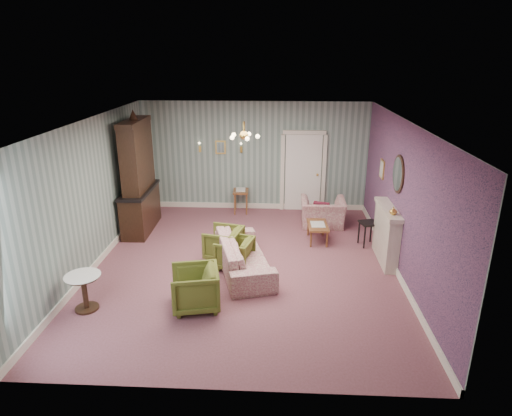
# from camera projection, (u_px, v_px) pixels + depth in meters

# --- Properties ---
(floor) EXTENTS (7.00, 7.00, 0.00)m
(floor) POSITION_uv_depth(u_px,v_px,m) (245.00, 265.00, 8.96)
(floor) COLOR #814B57
(floor) RESTS_ON ground
(ceiling) EXTENTS (7.00, 7.00, 0.00)m
(ceiling) POSITION_uv_depth(u_px,v_px,m) (244.00, 121.00, 7.99)
(ceiling) COLOR white
(ceiling) RESTS_ON ground
(wall_back) EXTENTS (6.00, 0.00, 6.00)m
(wall_back) POSITION_uv_depth(u_px,v_px,m) (255.00, 157.00, 11.76)
(wall_back) COLOR slate
(wall_back) RESTS_ON ground
(wall_front) EXTENTS (6.00, 0.00, 6.00)m
(wall_front) POSITION_uv_depth(u_px,v_px,m) (222.00, 291.00, 5.18)
(wall_front) COLOR slate
(wall_front) RESTS_ON ground
(wall_left) EXTENTS (0.00, 7.00, 7.00)m
(wall_left) POSITION_uv_depth(u_px,v_px,m) (91.00, 195.00, 8.62)
(wall_left) COLOR slate
(wall_left) RESTS_ON ground
(wall_right) EXTENTS (0.00, 7.00, 7.00)m
(wall_right) POSITION_uv_depth(u_px,v_px,m) (403.00, 200.00, 8.32)
(wall_right) COLOR slate
(wall_right) RESTS_ON ground
(wall_right_floral) EXTENTS (0.00, 7.00, 7.00)m
(wall_right_floral) POSITION_uv_depth(u_px,v_px,m) (402.00, 200.00, 8.32)
(wall_right_floral) COLOR #A4527B
(wall_right_floral) RESTS_ON ground
(door) EXTENTS (1.12, 0.12, 2.16)m
(door) POSITION_uv_depth(u_px,v_px,m) (303.00, 171.00, 11.79)
(door) COLOR white
(door) RESTS_ON floor
(olive_chair_a) EXTENTS (0.86, 0.90, 0.79)m
(olive_chair_a) POSITION_uv_depth(u_px,v_px,m) (195.00, 286.00, 7.37)
(olive_chair_a) COLOR #585D20
(olive_chair_a) RESTS_ON floor
(olive_chair_b) EXTENTS (0.77, 0.80, 0.68)m
(olive_chair_b) POSITION_uv_depth(u_px,v_px,m) (234.00, 252.00, 8.78)
(olive_chair_b) COLOR #585D20
(olive_chair_b) RESTS_ON floor
(olive_chair_c) EXTENTS (0.80, 0.84, 0.73)m
(olive_chair_c) POSITION_uv_depth(u_px,v_px,m) (224.00, 241.00, 9.19)
(olive_chair_c) COLOR #585D20
(olive_chair_c) RESTS_ON floor
(sofa_chintz) EXTENTS (1.20, 2.29, 0.86)m
(sofa_chintz) POSITION_uv_depth(u_px,v_px,m) (244.00, 250.00, 8.65)
(sofa_chintz) COLOR #913A52
(sofa_chintz) RESTS_ON floor
(wingback_chair) EXTENTS (1.07, 0.70, 0.93)m
(wingback_chair) POSITION_uv_depth(u_px,v_px,m) (323.00, 208.00, 10.85)
(wingback_chair) COLOR #913A52
(wingback_chair) RESTS_ON floor
(dresser) EXTENTS (0.62, 1.70, 2.81)m
(dresser) POSITION_uv_depth(u_px,v_px,m) (138.00, 173.00, 10.33)
(dresser) COLOR black
(dresser) RESTS_ON floor
(fireplace) EXTENTS (0.30, 1.40, 1.16)m
(fireplace) POSITION_uv_depth(u_px,v_px,m) (386.00, 234.00, 9.00)
(fireplace) COLOR beige
(fireplace) RESTS_ON floor
(mantel_vase) EXTENTS (0.15, 0.15, 0.15)m
(mantel_vase) POSITION_uv_depth(u_px,v_px,m) (393.00, 211.00, 8.40)
(mantel_vase) COLOR gold
(mantel_vase) RESTS_ON fireplace
(oval_mirror) EXTENTS (0.04, 0.76, 0.84)m
(oval_mirror) POSITION_uv_depth(u_px,v_px,m) (398.00, 174.00, 8.57)
(oval_mirror) COLOR white
(oval_mirror) RESTS_ON wall_right
(framed_print) EXTENTS (0.04, 0.34, 0.42)m
(framed_print) POSITION_uv_depth(u_px,v_px,m) (382.00, 169.00, 9.92)
(framed_print) COLOR gold
(framed_print) RESTS_ON wall_right
(coffee_table) EXTENTS (0.47, 0.81, 0.41)m
(coffee_table) POSITION_uv_depth(u_px,v_px,m) (317.00, 233.00, 10.05)
(coffee_table) COLOR brown
(coffee_table) RESTS_ON floor
(side_table_black) EXTENTS (0.45, 0.45, 0.55)m
(side_table_black) POSITION_uv_depth(u_px,v_px,m) (368.00, 234.00, 9.80)
(side_table_black) COLOR black
(side_table_black) RESTS_ON floor
(pedestal_table) EXTENTS (0.70, 0.70, 0.64)m
(pedestal_table) POSITION_uv_depth(u_px,v_px,m) (85.00, 292.00, 7.34)
(pedestal_table) COLOR black
(pedestal_table) RESTS_ON floor
(nesting_table) EXTENTS (0.42, 0.53, 0.67)m
(nesting_table) POSITION_uv_depth(u_px,v_px,m) (241.00, 200.00, 11.83)
(nesting_table) COLOR brown
(nesting_table) RESTS_ON floor
(gilt_mirror_back) EXTENTS (0.28, 0.06, 0.36)m
(gilt_mirror_back) POSITION_uv_depth(u_px,v_px,m) (221.00, 147.00, 11.69)
(gilt_mirror_back) COLOR gold
(gilt_mirror_back) RESTS_ON wall_back
(sconce_left) EXTENTS (0.16, 0.12, 0.30)m
(sconce_left) POSITION_uv_depth(u_px,v_px,m) (200.00, 147.00, 11.70)
(sconce_left) COLOR gold
(sconce_left) RESTS_ON wall_back
(sconce_right) EXTENTS (0.16, 0.12, 0.30)m
(sconce_right) POSITION_uv_depth(u_px,v_px,m) (241.00, 148.00, 11.64)
(sconce_right) COLOR gold
(sconce_right) RESTS_ON wall_back
(chandelier) EXTENTS (0.56, 0.56, 0.36)m
(chandelier) POSITION_uv_depth(u_px,v_px,m) (244.00, 136.00, 8.08)
(chandelier) COLOR gold
(chandelier) RESTS_ON ceiling
(burgundy_cushion) EXTENTS (0.41, 0.28, 0.39)m
(burgundy_cushion) POSITION_uv_depth(u_px,v_px,m) (321.00, 210.00, 10.70)
(burgundy_cushion) COLOR maroon
(burgundy_cushion) RESTS_ON wingback_chair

